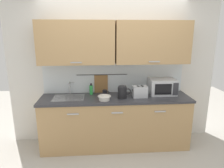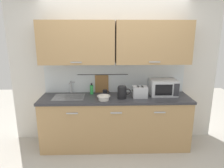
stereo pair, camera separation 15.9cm
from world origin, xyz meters
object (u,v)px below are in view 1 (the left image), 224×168
Objects in this scene: electric_kettle at (123,92)px; toaster at (140,92)px; microwave at (162,87)px; mixing_bowl at (104,98)px; dish_soap_bottle at (91,90)px; mug_near_sink at (105,93)px.

toaster is at bearing 6.74° from electric_kettle.
microwave is 2.15× the size of mixing_bowl.
electric_kettle is 0.89× the size of toaster.
microwave is 1.07m from mixing_bowl.
toaster is (0.82, -0.22, 0.01)m from dish_soap_bottle.
toaster is at bearing -14.93° from dish_soap_bottle.
electric_kettle is at bearing -31.80° from mug_near_sink.
dish_soap_bottle is at bearing 165.07° from toaster.
mug_near_sink is at bearing 179.96° from microwave.
dish_soap_bottle is at bearing 122.24° from mixing_bowl.
dish_soap_bottle reaches higher than toaster.
mug_near_sink is 0.60m from toaster.
toaster is (0.58, -0.14, 0.05)m from mug_near_sink.
dish_soap_bottle reaches higher than mug_near_sink.
mug_near_sink is 0.47× the size of toaster.
dish_soap_bottle is (-0.52, 0.25, -0.01)m from electric_kettle.
microwave is 2.03× the size of electric_kettle.
mug_near_sink is at bearing -18.15° from dish_soap_bottle.
mixing_bowl is at bearing -163.79° from electric_kettle.
mug_near_sink is (0.24, -0.08, -0.04)m from dish_soap_bottle.
microwave is 3.83× the size of mug_near_sink.
dish_soap_bottle is 0.26m from mug_near_sink.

